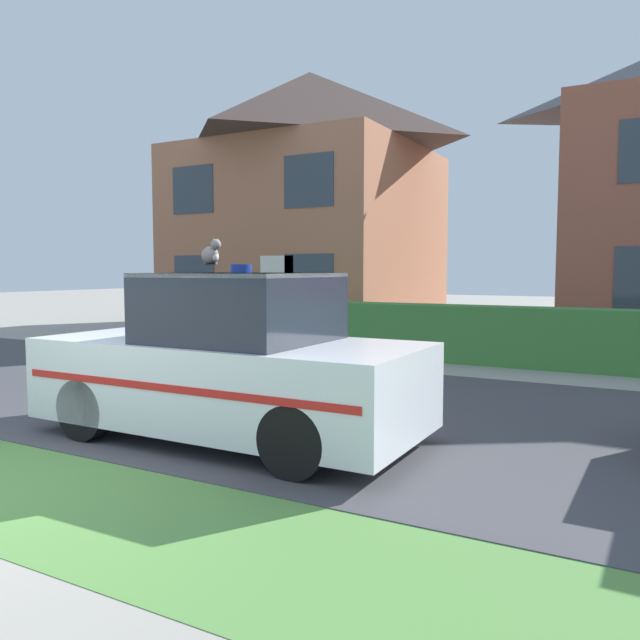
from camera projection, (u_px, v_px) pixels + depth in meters
road_strip at (261, 398)px, 8.40m from camera, size 28.00×5.98×0.01m
garden_hedge at (433, 332)px, 12.02m from camera, size 12.19×0.70×1.07m
police_car at (231, 365)px, 6.34m from camera, size 4.00×1.75×1.78m
cat at (211, 254)px, 6.21m from camera, size 0.28×0.20×0.26m
house_left at (310, 198)px, 19.02m from camera, size 6.98×6.84×7.67m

